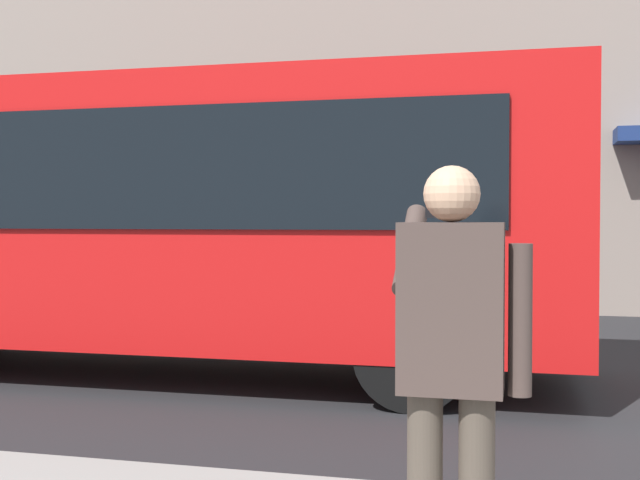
% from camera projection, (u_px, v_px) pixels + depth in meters
% --- Properties ---
extents(ground_plane, '(60.00, 60.00, 0.00)m').
position_uv_depth(ground_plane, '(539.00, 390.00, 7.79)').
color(ground_plane, '#232326').
extents(red_bus, '(9.05, 2.54, 3.08)m').
position_uv_depth(red_bus, '(145.00, 215.00, 8.68)').
color(red_bus, red).
rests_on(red_bus, ground_plane).
extents(pedestrian_photographer, '(0.53, 0.52, 1.70)m').
position_uv_depth(pedestrian_photographer, '(452.00, 348.00, 3.15)').
color(pedestrian_photographer, '#4C4238').
rests_on(pedestrian_photographer, sidewalk_curb).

